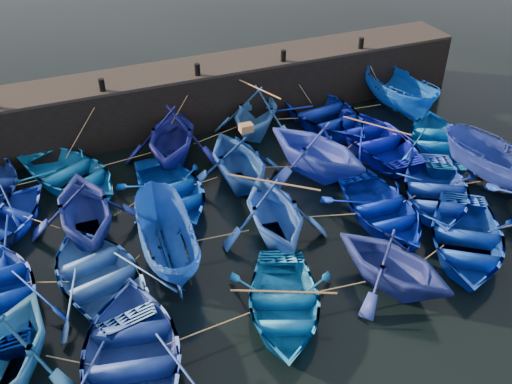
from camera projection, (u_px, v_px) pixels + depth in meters
name	position (u px, v px, depth m)	size (l,w,h in m)	color
ground	(294.00, 262.00, 18.42)	(120.00, 120.00, 0.00)	black
quay_wall	(193.00, 96.00, 25.62)	(26.00, 2.50, 2.50)	black
quay_top	(191.00, 69.00, 24.87)	(26.00, 2.50, 0.12)	black
bollard_1	(102.00, 85.00, 22.75)	(0.24, 0.24, 0.50)	black
bollard_2	(197.00, 70.00, 24.01)	(0.24, 0.24, 0.50)	black
bollard_3	(283.00, 56.00, 25.28)	(0.24, 0.24, 0.50)	black
bollard_4	(361.00, 43.00, 26.54)	(0.24, 0.24, 0.50)	black
boat_1	(70.00, 174.00, 21.73)	(3.58, 5.00, 1.04)	blue
boat_2	(172.00, 135.00, 22.89)	(3.82, 4.43, 2.33)	navy
boat_3	(256.00, 112.00, 24.70)	(3.61, 4.19, 2.20)	blue
boat_4	(324.00, 113.00, 25.67)	(4.14, 5.78, 1.20)	navy
boat_5	(398.00, 92.00, 26.51)	(1.95, 5.19, 2.01)	#0A48BC
boat_7	(84.00, 207.00, 18.91)	(3.78, 4.39, 2.31)	navy
boat_8	(171.00, 191.00, 20.83)	(3.41, 4.77, 0.99)	#043DBE
boat_9	(239.00, 159.00, 21.43)	(3.72, 4.32, 2.27)	navy
boat_10	(317.00, 147.00, 22.01)	(3.94, 4.57, 2.41)	blue
boat_11	(375.00, 138.00, 23.97)	(3.75, 5.24, 1.09)	#020B9D
boat_12	(438.00, 140.00, 23.84)	(3.53, 4.93, 1.02)	#0658AD
boat_14	(99.00, 274.00, 17.19)	(3.63, 5.08, 1.05)	blue
boat_15	(166.00, 240.00, 17.95)	(1.72, 4.56, 1.76)	#1446A8
boat_16	(274.00, 211.00, 18.85)	(3.61, 4.18, 2.20)	blue
boat_17	(382.00, 209.00, 19.95)	(3.35, 4.68, 0.97)	#0017A0
boat_18	(436.00, 191.00, 20.79)	(3.57, 4.99, 1.03)	#1033AA
boat_19	(502.00, 167.00, 21.30)	(1.86, 4.95, 1.91)	navy
boat_20	(4.00, 352.00, 14.07)	(3.63, 4.22, 2.22)	#256BAD
boat_21	(133.00, 355.00, 14.68)	(3.95, 5.52, 1.14)	navy
boat_22	(283.00, 304.00, 16.27)	(3.20, 4.47, 0.93)	blue
boat_23	(393.00, 262.00, 16.91)	(3.36, 3.90, 2.05)	navy
boat_24	(466.00, 239.00, 18.55)	(3.59, 5.02, 1.04)	#082F99
wooden_crate	(246.00, 128.00, 20.79)	(0.49, 0.36, 0.28)	olive
mooring_ropes	(239.00, 163.00, 21.68)	(18.16, 11.68, 2.10)	tan
loose_oars	(300.00, 159.00, 20.47)	(9.81, 12.29, 1.34)	#99724C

